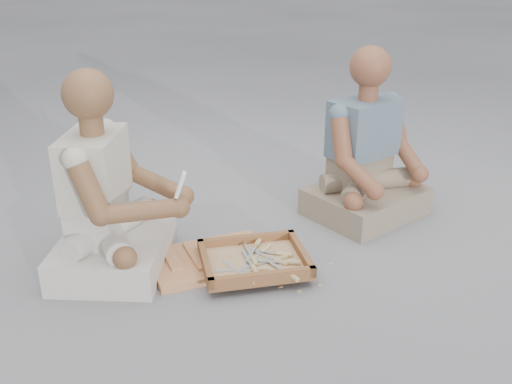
{
  "coord_description": "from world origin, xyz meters",
  "views": [
    {
      "loc": [
        -0.16,
        -2.21,
        1.32
      ],
      "look_at": [
        -0.09,
        0.16,
        0.3
      ],
      "focal_mm": 40.0,
      "sensor_mm": 36.0,
      "label": 1
    }
  ],
  "objects_px": {
    "carved_panel": "(210,260)",
    "companion": "(367,161)",
    "tool_tray": "(254,261)",
    "craftsman": "(109,204)"
  },
  "relations": [
    {
      "from": "carved_panel",
      "to": "tool_tray",
      "type": "bearing_deg",
      "value": -21.99
    },
    {
      "from": "carved_panel",
      "to": "tool_tray",
      "type": "relative_size",
      "value": 1.03
    },
    {
      "from": "carved_panel",
      "to": "companion",
      "type": "height_order",
      "value": "companion"
    },
    {
      "from": "tool_tray",
      "to": "craftsman",
      "type": "xyz_separation_m",
      "value": [
        -0.62,
        0.07,
        0.25
      ]
    },
    {
      "from": "tool_tray",
      "to": "craftsman",
      "type": "distance_m",
      "value": 0.68
    },
    {
      "from": "carved_panel",
      "to": "companion",
      "type": "xyz_separation_m",
      "value": [
        0.8,
        0.52,
        0.28
      ]
    },
    {
      "from": "carved_panel",
      "to": "companion",
      "type": "distance_m",
      "value": 0.99
    },
    {
      "from": "tool_tray",
      "to": "craftsman",
      "type": "relative_size",
      "value": 0.58
    },
    {
      "from": "tool_tray",
      "to": "companion",
      "type": "relative_size",
      "value": 0.58
    },
    {
      "from": "carved_panel",
      "to": "tool_tray",
      "type": "xyz_separation_m",
      "value": [
        0.2,
        -0.08,
        0.04
      ]
    }
  ]
}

